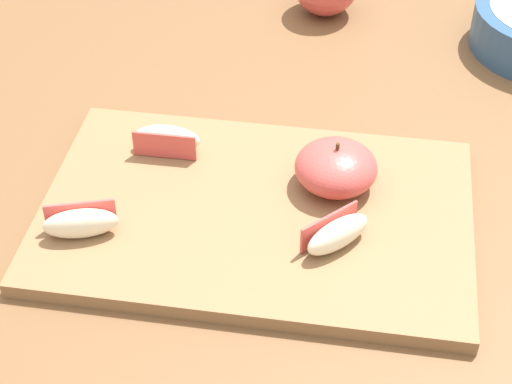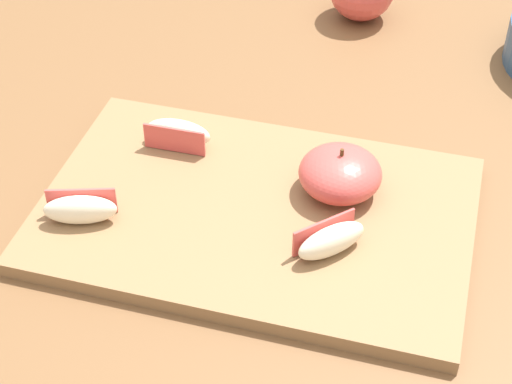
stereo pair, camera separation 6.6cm
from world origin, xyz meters
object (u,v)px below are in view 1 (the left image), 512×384
cutting_board (256,214)px  apple_wedge_middle (167,139)px  apple_wedge_right (337,234)px  apple_half_skin_up (336,167)px  apple_wedge_front (81,223)px

cutting_board → apple_wedge_middle: 0.13m
cutting_board → apple_wedge_middle: apple_wedge_middle is taller
cutting_board → apple_wedge_right: size_ratio=6.31×
apple_half_skin_up → apple_wedge_right: size_ratio=1.24×
apple_wedge_right → apple_half_skin_up: bearing=95.8°
apple_wedge_middle → apple_wedge_right: (0.18, -0.11, 0.00)m
apple_wedge_middle → apple_wedge_right: 0.21m
cutting_board → apple_wedge_front: bearing=-158.4°
apple_wedge_middle → apple_wedge_front: bearing=-110.2°
cutting_board → apple_wedge_middle: bearing=145.0°
apple_wedge_middle → apple_wedge_right: bearing=-31.2°
apple_wedge_front → apple_wedge_right: size_ratio=1.11×
apple_half_skin_up → apple_wedge_right: (0.01, -0.08, -0.01)m
apple_wedge_front → cutting_board: bearing=21.6°
apple_half_skin_up → apple_wedge_middle: size_ratio=1.17×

